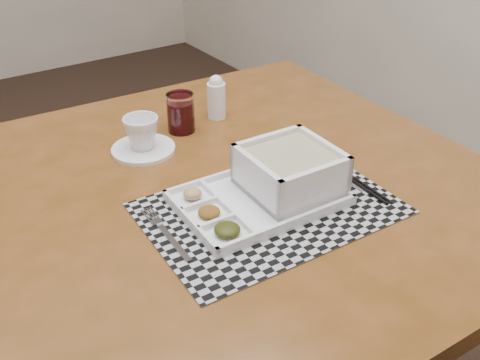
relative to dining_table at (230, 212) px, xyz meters
name	(u,v)px	position (x,y,z in m)	size (l,w,h in m)	color
dining_table	(230,212)	(0.00, 0.00, 0.00)	(1.17, 1.17, 0.83)	#4A2E0D
placemat	(269,208)	(0.00, -0.14, 0.09)	(0.49, 0.33, 0.00)	#95959C
serving_tray	(281,180)	(0.05, -0.11, 0.13)	(0.33, 0.24, 0.10)	white
fork	(164,232)	(-0.21, -0.09, 0.09)	(0.03, 0.19, 0.00)	silver
spoon	(322,162)	(0.21, -0.06, 0.09)	(0.04, 0.18, 0.01)	silver
chopsticks	(349,176)	(0.21, -0.14, 0.09)	(0.03, 0.24, 0.01)	black
saucer	(143,149)	(-0.10, 0.22, 0.09)	(0.15, 0.15, 0.01)	white
cup	(142,133)	(-0.10, 0.22, 0.13)	(0.08, 0.08, 0.08)	white
juice_glass	(181,114)	(0.03, 0.27, 0.13)	(0.07, 0.07, 0.10)	white
creamer_bottle	(216,97)	(0.15, 0.28, 0.14)	(0.05, 0.05, 0.12)	white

